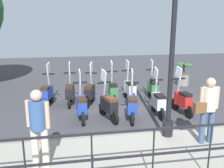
{
  "coord_description": "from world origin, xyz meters",
  "views": [
    {
      "loc": [
        -7.92,
        1.9,
        2.96
      ],
      "look_at": [
        0.2,
        0.5,
        0.9
      ],
      "focal_mm": 40.0,
      "sensor_mm": 36.0,
      "label": 1
    }
  ],
  "objects_px": {
    "scooter_near_0": "(182,100)",
    "lamp_post_near": "(172,57)",
    "scooter_far_0": "(153,87)",
    "scooter_far_4": "(70,92)",
    "scooter_near_3": "(108,105)",
    "scooter_far_1": "(130,88)",
    "potted_palm": "(183,76)",
    "scooter_near_4": "(81,105)",
    "scooter_far_5": "(47,93)",
    "scooter_far_2": "(113,90)",
    "pedestrian_with_bag": "(208,106)",
    "scooter_far_3": "(90,92)",
    "scooter_near_2": "(132,105)",
    "scooter_near_1": "(158,102)",
    "pedestrian_distant": "(38,123)"
  },
  "relations": [
    {
      "from": "scooter_near_3",
      "to": "scooter_far_5",
      "type": "bearing_deg",
      "value": 32.49
    },
    {
      "from": "scooter_near_4",
      "to": "scooter_far_4",
      "type": "bearing_deg",
      "value": 10.11
    },
    {
      "from": "scooter_near_2",
      "to": "scooter_far_2",
      "type": "distance_m",
      "value": 1.85
    },
    {
      "from": "potted_palm",
      "to": "scooter_far_4",
      "type": "height_order",
      "value": "scooter_far_4"
    },
    {
      "from": "scooter_near_1",
      "to": "scooter_far_1",
      "type": "distance_m",
      "value": 1.8
    },
    {
      "from": "scooter_near_1",
      "to": "scooter_near_3",
      "type": "distance_m",
      "value": 1.61
    },
    {
      "from": "lamp_post_near",
      "to": "potted_palm",
      "type": "distance_m",
      "value": 6.37
    },
    {
      "from": "pedestrian_distant",
      "to": "scooter_far_0",
      "type": "height_order",
      "value": "pedestrian_distant"
    },
    {
      "from": "pedestrian_with_bag",
      "to": "scooter_far_3",
      "type": "bearing_deg",
      "value": 30.34
    },
    {
      "from": "potted_palm",
      "to": "scooter_far_2",
      "type": "relative_size",
      "value": 0.69
    },
    {
      "from": "pedestrian_with_bag",
      "to": "scooter_near_0",
      "type": "height_order",
      "value": "pedestrian_with_bag"
    },
    {
      "from": "pedestrian_with_bag",
      "to": "pedestrian_distant",
      "type": "distance_m",
      "value": 3.77
    },
    {
      "from": "scooter_far_2",
      "to": "scooter_far_4",
      "type": "bearing_deg",
      "value": 91.19
    },
    {
      "from": "scooter_far_3",
      "to": "scooter_near_2",
      "type": "bearing_deg",
      "value": -129.01
    },
    {
      "from": "scooter_near_3",
      "to": "scooter_near_1",
      "type": "bearing_deg",
      "value": -105.87
    },
    {
      "from": "pedestrian_distant",
      "to": "scooter_near_4",
      "type": "bearing_deg",
      "value": -176.97
    },
    {
      "from": "scooter_far_2",
      "to": "scooter_far_5",
      "type": "relative_size",
      "value": 1.0
    },
    {
      "from": "scooter_near_1",
      "to": "scooter_near_2",
      "type": "height_order",
      "value": "same"
    },
    {
      "from": "scooter_far_0",
      "to": "scooter_far_4",
      "type": "xyz_separation_m",
      "value": [
        -0.1,
        3.19,
        0.0
      ]
    },
    {
      "from": "pedestrian_with_bag",
      "to": "scooter_near_4",
      "type": "distance_m",
      "value": 3.66
    },
    {
      "from": "scooter_near_0",
      "to": "scooter_far_5",
      "type": "relative_size",
      "value": 1.0
    },
    {
      "from": "pedestrian_distant",
      "to": "scooter_near_2",
      "type": "relative_size",
      "value": 1.03
    },
    {
      "from": "scooter_far_0",
      "to": "scooter_far_2",
      "type": "height_order",
      "value": "same"
    },
    {
      "from": "scooter_far_1",
      "to": "scooter_far_5",
      "type": "relative_size",
      "value": 1.0
    },
    {
      "from": "scooter_near_1",
      "to": "scooter_far_5",
      "type": "bearing_deg",
      "value": 68.12
    },
    {
      "from": "scooter_near_3",
      "to": "scooter_far_1",
      "type": "distance_m",
      "value": 2.09
    },
    {
      "from": "scooter_far_5",
      "to": "scooter_near_4",
      "type": "bearing_deg",
      "value": -130.71
    },
    {
      "from": "pedestrian_with_bag",
      "to": "scooter_far_5",
      "type": "relative_size",
      "value": 1.03
    },
    {
      "from": "scooter_near_2",
      "to": "scooter_far_3",
      "type": "xyz_separation_m",
      "value": [
        1.7,
        1.15,
        0.0
      ]
    },
    {
      "from": "scooter_near_2",
      "to": "lamp_post_near",
      "type": "bearing_deg",
      "value": -148.32
    },
    {
      "from": "lamp_post_near",
      "to": "scooter_far_3",
      "type": "xyz_separation_m",
      "value": [
        3.2,
        1.7,
        -1.67
      ]
    },
    {
      "from": "scooter_near_2",
      "to": "scooter_near_4",
      "type": "distance_m",
      "value": 1.55
    },
    {
      "from": "scooter_near_3",
      "to": "scooter_far_1",
      "type": "height_order",
      "value": "same"
    },
    {
      "from": "scooter_far_5",
      "to": "pedestrian_distant",
      "type": "bearing_deg",
      "value": -164.47
    },
    {
      "from": "scooter_near_3",
      "to": "scooter_far_5",
      "type": "relative_size",
      "value": 1.0
    },
    {
      "from": "scooter_near_2",
      "to": "scooter_far_3",
      "type": "bearing_deg",
      "value": 45.58
    },
    {
      "from": "scooter_near_3",
      "to": "scooter_near_4",
      "type": "relative_size",
      "value": 1.0
    },
    {
      "from": "scooter_near_1",
      "to": "scooter_far_4",
      "type": "height_order",
      "value": "same"
    },
    {
      "from": "lamp_post_near",
      "to": "scooter_far_1",
      "type": "xyz_separation_m",
      "value": [
        3.44,
        0.15,
        -1.67
      ]
    },
    {
      "from": "scooter_near_1",
      "to": "scooter_near_4",
      "type": "distance_m",
      "value": 2.43
    },
    {
      "from": "scooter_near_4",
      "to": "scooter_far_5",
      "type": "distance_m",
      "value": 1.92
    },
    {
      "from": "scooter_near_2",
      "to": "scooter_far_2",
      "type": "xyz_separation_m",
      "value": [
        1.82,
        0.28,
        0.0
      ]
    },
    {
      "from": "scooter_far_1",
      "to": "scooter_near_2",
      "type": "bearing_deg",
      "value": 163.22
    },
    {
      "from": "scooter_near_2",
      "to": "scooter_far_5",
      "type": "distance_m",
      "value": 3.21
    },
    {
      "from": "scooter_near_1",
      "to": "scooter_near_4",
      "type": "bearing_deg",
      "value": 91.04
    },
    {
      "from": "scooter_far_0",
      "to": "lamp_post_near",
      "type": "bearing_deg",
      "value": 171.17
    },
    {
      "from": "scooter_near_0",
      "to": "lamp_post_near",
      "type": "bearing_deg",
      "value": 138.3
    },
    {
      "from": "scooter_far_2",
      "to": "scooter_far_4",
      "type": "height_order",
      "value": "same"
    },
    {
      "from": "potted_palm",
      "to": "scooter_far_4",
      "type": "distance_m",
      "value": 5.74
    },
    {
      "from": "scooter_near_0",
      "to": "scooter_far_2",
      "type": "bearing_deg",
      "value": 45.37
    }
  ]
}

